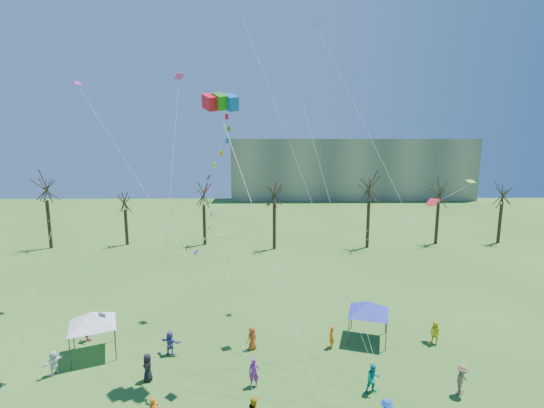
{
  "coord_description": "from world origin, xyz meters",
  "views": [
    {
      "loc": [
        0.66,
        -15.7,
        14.44
      ],
      "look_at": [
        0.92,
        5.0,
        11.0
      ],
      "focal_mm": 25.0,
      "sensor_mm": 36.0,
      "label": 1
    }
  ],
  "objects_px": {
    "canopy_tent_blue": "(369,307)",
    "canopy_tent_white": "(92,318)",
    "distant_building": "(350,168)",
    "big_box_kite": "(218,187)"
  },
  "relations": [
    {
      "from": "canopy_tent_white",
      "to": "canopy_tent_blue",
      "type": "xyz_separation_m",
      "value": [
        19.26,
        1.78,
        -0.13
      ]
    },
    {
      "from": "canopy_tent_white",
      "to": "canopy_tent_blue",
      "type": "relative_size",
      "value": 1.01
    },
    {
      "from": "distant_building",
      "to": "canopy_tent_white",
      "type": "relative_size",
      "value": 15.79
    },
    {
      "from": "distant_building",
      "to": "big_box_kite",
      "type": "relative_size",
      "value": 3.23
    },
    {
      "from": "big_box_kite",
      "to": "canopy_tent_blue",
      "type": "xyz_separation_m",
      "value": [
        10.2,
        4.15,
        -9.34
      ]
    },
    {
      "from": "canopy_tent_blue",
      "to": "canopy_tent_white",
      "type": "bearing_deg",
      "value": -174.73
    },
    {
      "from": "distant_building",
      "to": "canopy_tent_blue",
      "type": "distance_m",
      "value": 73.35
    },
    {
      "from": "canopy_tent_white",
      "to": "canopy_tent_blue",
      "type": "height_order",
      "value": "canopy_tent_white"
    },
    {
      "from": "canopy_tent_white",
      "to": "canopy_tent_blue",
      "type": "bearing_deg",
      "value": 5.27
    },
    {
      "from": "distant_building",
      "to": "canopy_tent_blue",
      "type": "relative_size",
      "value": 15.98
    }
  ]
}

